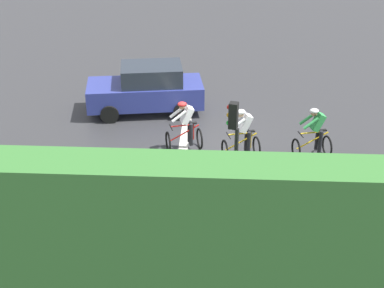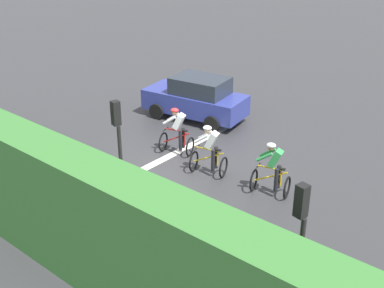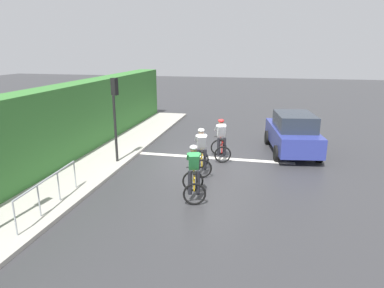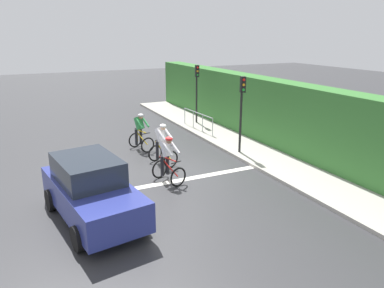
{
  "view_description": "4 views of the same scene",
  "coord_description": "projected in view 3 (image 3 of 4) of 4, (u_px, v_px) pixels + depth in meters",
  "views": [
    {
      "loc": [
        14.97,
        0.36,
        8.4
      ],
      "look_at": [
        0.52,
        -0.4,
        0.77
      ],
      "focal_mm": 51.94,
      "sensor_mm": 36.0,
      "label": 1
    },
    {
      "loc": [
        11.16,
        9.79,
        7.69
      ],
      "look_at": [
        0.48,
        0.83,
        1.17
      ],
      "focal_mm": 46.98,
      "sensor_mm": 36.0,
      "label": 2
    },
    {
      "loc": [
        -2.25,
        12.76,
        4.45
      ],
      "look_at": [
        0.26,
        1.18,
        1.11
      ],
      "focal_mm": 32.27,
      "sensor_mm": 36.0,
      "label": 3
    },
    {
      "loc": [
        -4.91,
        -11.76,
        5.0
      ],
      "look_at": [
        0.73,
        0.03,
        1.03
      ],
      "focal_mm": 34.13,
      "sensor_mm": 36.0,
      "label": 4
    }
  ],
  "objects": [
    {
      "name": "car_navy",
      "position": [
        293.0,
        133.0,
        14.83
      ],
      "size": [
        2.35,
        4.31,
        1.76
      ],
      "color": "navy",
      "rests_on": "ground"
    },
    {
      "name": "road_marking_stop_line",
      "position": [
        208.0,
        158.0,
        14.37
      ],
      "size": [
        7.0,
        0.3,
        0.01
      ],
      "primitive_type": "cube",
      "color": "silver",
      "rests_on": "ground"
    },
    {
      "name": "cyclist_second",
      "position": [
        201.0,
        152.0,
        12.4
      ],
      "size": [
        0.95,
        1.22,
        1.66
      ],
      "color": "black",
      "rests_on": "ground"
    },
    {
      "name": "ground_plane",
      "position": [
        205.0,
        163.0,
        13.67
      ],
      "size": [
        80.0,
        80.0,
        0.0
      ],
      "primitive_type": "plane",
      "color": "#333335"
    },
    {
      "name": "pedestrian_railing_kerbside",
      "position": [
        48.0,
        186.0,
        9.44
      ],
      "size": [
        0.22,
        2.98,
        1.03
      ],
      "color": "#999EA3",
      "rests_on": "ground"
    },
    {
      "name": "sidewalk_kerb",
      "position": [
        78.0,
        171.0,
        12.66
      ],
      "size": [
        2.8,
        22.95,
        0.12
      ],
      "primitive_type": "cube",
      "color": "#ADA89E",
      "rests_on": "ground"
    },
    {
      "name": "cyclist_lead",
      "position": [
        194.0,
        174.0,
        10.31
      ],
      "size": [
        0.93,
        1.22,
        1.66
      ],
      "color": "black",
      "rests_on": "ground"
    },
    {
      "name": "stone_wall_low",
      "position": [
        56.0,
        165.0,
        12.8
      ],
      "size": [
        0.44,
        22.95,
        0.41
      ],
      "primitive_type": "cube",
      "color": "tan",
      "rests_on": "ground"
    },
    {
      "name": "traffic_light_near_crossing",
      "position": [
        115.0,
        108.0,
        13.05
      ],
      "size": [
        0.24,
        0.31,
        3.34
      ],
      "color": "black",
      "rests_on": "ground"
    },
    {
      "name": "hedge_wall",
      "position": [
        45.0,
        131.0,
        12.51
      ],
      "size": [
        1.1,
        22.95,
        3.01
      ],
      "primitive_type": "cube",
      "color": "#387533",
      "rests_on": "ground"
    },
    {
      "name": "cyclist_mid",
      "position": [
        221.0,
        140.0,
        13.98
      ],
      "size": [
        0.97,
        1.23,
        1.66
      ],
      "color": "black",
      "rests_on": "ground"
    }
  ]
}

